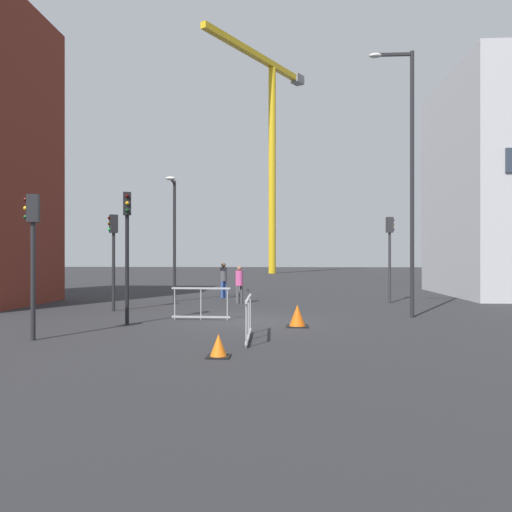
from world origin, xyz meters
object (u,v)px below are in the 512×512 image
at_px(traffic_light_corner, 127,236).
at_px(traffic_cone_by_barrier, 218,347).
at_px(traffic_light_near, 390,245).
at_px(pedestrian_walking, 224,277).
at_px(streetlamp_tall, 408,166).
at_px(pedestrian_waiting, 239,282).
at_px(traffic_light_island, 33,242).
at_px(streetlamp_short, 174,228).
at_px(construction_crane, 270,131).
at_px(traffic_light_far, 113,246).
at_px(traffic_cone_orange, 297,316).

bearing_deg(traffic_light_corner, traffic_cone_by_barrier, -53.66).
bearing_deg(traffic_light_near, pedestrian_walking, 163.90).
height_order(streetlamp_tall, pedestrian_waiting, streetlamp_tall).
bearing_deg(pedestrian_waiting, traffic_light_island, -112.87).
height_order(streetlamp_tall, traffic_light_corner, streetlamp_tall).
bearing_deg(traffic_light_near, streetlamp_tall, -95.02).
xyz_separation_m(streetlamp_tall, streetlamp_short, (-9.39, 5.15, -1.81)).
xyz_separation_m(construction_crane, streetlamp_short, (-3.14, -37.90, -13.93)).
bearing_deg(streetlamp_short, traffic_light_near, 1.22).
xyz_separation_m(construction_crane, pedestrian_walking, (-1.15, -35.41, -16.32)).
relative_size(traffic_light_far, pedestrian_walking, 2.09).
xyz_separation_m(traffic_light_far, traffic_light_near, (11.32, 4.10, 0.11)).
bearing_deg(traffic_light_island, streetlamp_short, 83.61).
xyz_separation_m(traffic_light_island, pedestrian_walking, (3.17, 12.99, -1.44)).
height_order(traffic_light_corner, pedestrian_waiting, traffic_light_corner).
bearing_deg(traffic_light_near, streetlamp_short, -178.78).
bearing_deg(streetlamp_short, traffic_light_corner, -87.96).
bearing_deg(streetlamp_tall, construction_crane, 98.27).
bearing_deg(traffic_light_far, pedestrian_walking, 61.56).
distance_m(pedestrian_walking, traffic_cone_by_barrier, 14.92).
bearing_deg(construction_crane, pedestrian_walking, -91.86).
relative_size(traffic_light_island, traffic_cone_by_barrier, 7.46).
distance_m(traffic_light_island, traffic_cone_orange, 7.58).
bearing_deg(traffic_cone_by_barrier, traffic_light_island, 160.08).
height_order(streetlamp_short, traffic_light_far, streetlamp_short).
relative_size(traffic_light_corner, traffic_cone_by_barrier, 8.32).
height_order(traffic_light_near, pedestrian_walking, traffic_light_near).
bearing_deg(traffic_cone_orange, traffic_light_near, 61.18).
distance_m(streetlamp_tall, traffic_cone_orange, 6.76).
xyz_separation_m(streetlamp_short, traffic_cone_orange, (5.52, -7.69, -3.12)).
xyz_separation_m(streetlamp_short, traffic_light_corner, (0.27, -7.54, -0.68)).
bearing_deg(construction_crane, traffic_cone_by_barrier, -89.27).
relative_size(traffic_light_island, pedestrian_waiting, 2.18).
bearing_deg(traffic_light_island, pedestrian_waiting, 67.13).
xyz_separation_m(streetlamp_tall, pedestrian_waiting, (-6.32, 4.73, -4.26)).
height_order(pedestrian_waiting, traffic_cone_orange, pedestrian_waiting).
bearing_deg(pedestrian_waiting, pedestrian_walking, 110.45).
bearing_deg(traffic_cone_by_barrier, traffic_light_near, 64.06).
relative_size(traffic_light_far, traffic_cone_orange, 5.61).
bearing_deg(traffic_light_island, traffic_cone_by_barrier, -19.92).
bearing_deg(traffic_light_corner, traffic_light_island, -115.93).
bearing_deg(traffic_light_near, traffic_light_far, -160.09).
bearing_deg(construction_crane, traffic_light_near, -79.88).
relative_size(traffic_light_near, traffic_cone_by_barrier, 7.90).
distance_m(streetlamp_tall, pedestrian_walking, 11.43).
xyz_separation_m(traffic_light_far, traffic_light_corner, (1.73, -3.65, 0.23)).
bearing_deg(construction_crane, traffic_light_island, -95.09).
height_order(traffic_light_corner, traffic_cone_by_barrier, traffic_light_corner).
relative_size(traffic_light_far, traffic_cone_by_barrier, 7.54).
bearing_deg(traffic_light_island, traffic_light_near, 44.15).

